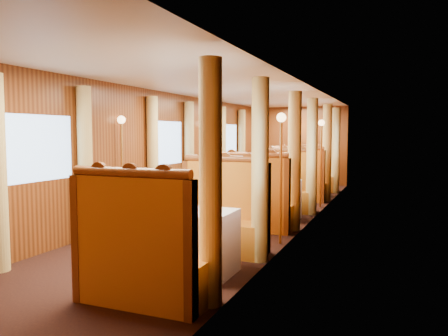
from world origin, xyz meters
The scene contains 47 objects.
floor centered at (0.00, 0.00, 0.00)m, with size 3.00×12.00×0.01m, color black, non-canonical shape.
ceiling centered at (0.00, 0.00, 2.50)m, with size 3.00×12.00×0.01m, color silver, non-canonical shape.
wall_far centered at (0.00, 6.00, 1.25)m, with size 3.00×2.50×0.01m, color brown, non-canonical shape.
wall_left centered at (-1.50, 0.00, 1.25)m, with size 12.00×2.50×0.01m, color brown, non-canonical shape.
wall_right centered at (1.50, 0.00, 1.25)m, with size 12.00×2.50×0.01m, color brown, non-canonical shape.
doorway_far centered at (0.00, 5.97, 1.00)m, with size 0.80×0.04×2.00m, color brown.
table_near centered at (0.75, -3.50, 0.38)m, with size 1.05×0.72×0.75m, color white.
banquette_near_fwd centered at (0.75, -4.51, 0.42)m, with size 1.30×0.55×1.34m.
banquette_near_aft centered at (0.75, -2.49, 0.42)m, with size 1.30×0.55×1.34m.
table_mid centered at (0.75, 0.00, 0.38)m, with size 1.05×0.72×0.75m, color white.
banquette_mid_fwd centered at (0.75, -1.01, 0.42)m, with size 1.30×0.55×1.34m.
banquette_mid_aft centered at (0.75, 1.01, 0.42)m, with size 1.30×0.55×1.34m.
table_far centered at (0.75, 3.50, 0.38)m, with size 1.05×0.72×0.75m, color white.
banquette_far_fwd centered at (0.75, 2.49, 0.42)m, with size 1.30×0.55×1.34m.
banquette_far_aft centered at (0.75, 4.51, 0.42)m, with size 1.30×0.55×1.34m.
tea_tray centered at (0.67, -3.57, 0.76)m, with size 0.34×0.26×0.01m, color silver.
teapot_left centered at (0.57, -3.63, 0.82)m, with size 0.16×0.12×0.13m, color silver, non-canonical shape.
teapot_right centered at (0.69, -3.59, 0.81)m, with size 0.16×0.12×0.13m, color silver, non-canonical shape.
teapot_back centered at (0.63, -3.43, 0.81)m, with size 0.15×0.11×0.12m, color silver, non-canonical shape.
fruit_plate centered at (1.08, -3.62, 0.77)m, with size 0.22×0.22×0.05m.
cup_inboard centered at (0.38, -3.41, 0.86)m, with size 0.08×0.08×0.26m.
cup_outboard centered at (0.47, -3.26, 0.86)m, with size 0.08×0.08×0.26m.
rose_vase_mid centered at (0.75, 0.02, 0.93)m, with size 0.06×0.06×0.36m.
rose_vase_far centered at (0.71, 3.46, 0.93)m, with size 0.06×0.06×0.36m.
window_left_near centered at (-1.49, -3.50, 1.45)m, with size 1.20×0.90×0.01m, color #85ADDF, non-canonical shape.
curtain_left_near_b centered at (-1.38, -2.72, 1.18)m, with size 0.22×0.22×2.35m, color #E1C673.
window_right_near centered at (1.49, -3.50, 1.45)m, with size 1.20×0.90×0.01m, color #85ADDF, non-canonical shape.
curtain_right_near_a centered at (1.38, -4.28, 1.18)m, with size 0.22×0.22×2.35m, color #E1C673.
curtain_right_near_b centered at (1.38, -2.72, 1.18)m, with size 0.22×0.22×2.35m, color #E1C673.
window_left_mid centered at (-1.49, 0.00, 1.45)m, with size 1.20×0.90×0.01m, color #85ADDF, non-canonical shape.
curtain_left_mid_a centered at (-1.38, -0.78, 1.18)m, with size 0.22×0.22×2.35m, color #E1C673.
curtain_left_mid_b centered at (-1.38, 0.78, 1.18)m, with size 0.22×0.22×2.35m, color #E1C673.
window_right_mid centered at (1.49, 0.00, 1.45)m, with size 1.20×0.90×0.01m, color #85ADDF, non-canonical shape.
curtain_right_mid_a centered at (1.38, -0.78, 1.18)m, with size 0.22×0.22×2.35m, color #E1C673.
curtain_right_mid_b centered at (1.38, 0.78, 1.18)m, with size 0.22×0.22×2.35m, color #E1C673.
window_left_far centered at (-1.49, 3.50, 1.45)m, with size 1.20×0.90×0.01m, color #85ADDF, non-canonical shape.
curtain_left_far_a centered at (-1.38, 2.72, 1.18)m, with size 0.22×0.22×2.35m, color #E1C673.
curtain_left_far_b centered at (-1.38, 4.28, 1.18)m, with size 0.22×0.22×2.35m, color #E1C673.
window_right_far centered at (1.49, 3.50, 1.45)m, with size 1.20×0.90×0.01m, color #85ADDF, non-canonical shape.
curtain_right_far_a centered at (1.38, 2.72, 1.18)m, with size 0.22×0.22×2.35m, color #E1C673.
curtain_right_far_b centered at (1.38, 4.28, 1.18)m, with size 0.22×0.22×2.35m, color #E1C673.
sconce_left_fore centered at (-1.40, -1.75, 1.38)m, with size 0.14×0.14×1.95m.
sconce_right_fore centered at (1.40, -1.75, 1.38)m, with size 0.14×0.14×1.95m.
sconce_left_aft centered at (-1.40, 1.75, 1.38)m, with size 0.14×0.14×1.95m.
sconce_right_aft centered at (1.40, 1.75, 1.38)m, with size 0.14×0.14×1.95m.
steward centered at (-0.75, 0.50, 0.86)m, with size 0.63×0.41×1.72m, color navy.
passenger centered at (0.75, 0.74, 0.74)m, with size 0.40×0.44×0.76m.
Camera 1 is at (3.03, -8.02, 1.65)m, focal length 35.00 mm.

